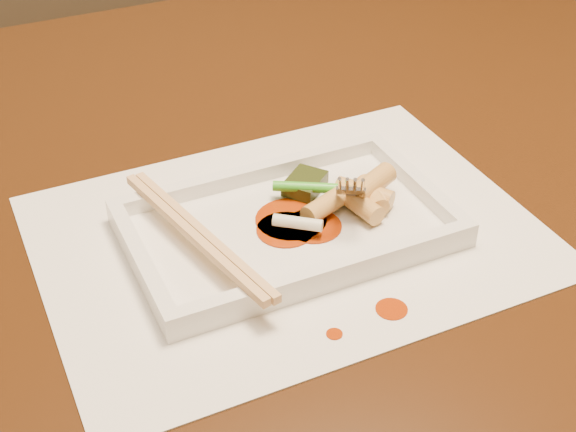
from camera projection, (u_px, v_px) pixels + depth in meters
name	position (u px, v px, depth m)	size (l,w,h in m)	color
table	(247.00, 267.00, 0.79)	(1.40, 0.90, 0.75)	black
placemat	(288.00, 234.00, 0.66)	(0.40, 0.30, 0.00)	white
sauce_splatter_a	(392.00, 309.00, 0.59)	(0.02, 0.02, 0.00)	#9E2E04
sauce_splatter_b	(334.00, 334.00, 0.57)	(0.01, 0.01, 0.00)	#9E2E04
plate_base	(288.00, 230.00, 0.66)	(0.26, 0.16, 0.01)	white
plate_rim_far	(252.00, 174.00, 0.71)	(0.26, 0.01, 0.01)	white
plate_rim_near	(330.00, 272.00, 0.60)	(0.26, 0.01, 0.01)	white
plate_rim_left	(141.00, 260.00, 0.61)	(0.01, 0.14, 0.01)	white
plate_rim_right	(417.00, 183.00, 0.69)	(0.01, 0.14, 0.01)	white
veg_piece	(305.00, 183.00, 0.69)	(0.04, 0.03, 0.01)	black
scallion_white	(298.00, 223.00, 0.64)	(0.01, 0.01, 0.04)	#EAEACC
scallion_green	(323.00, 188.00, 0.68)	(0.01, 0.01, 0.09)	#2B9B19
chopstick_a	(192.00, 235.00, 0.62)	(0.01, 0.20, 0.01)	tan
chopstick_b	(202.00, 232.00, 0.62)	(0.01, 0.20, 0.01)	tan
fork	(357.00, 119.00, 0.65)	(0.09, 0.10, 0.14)	silver
sauce_blob_0	(291.00, 219.00, 0.66)	(0.06, 0.06, 0.00)	#9E2E04
sauce_blob_1	(286.00, 230.00, 0.65)	(0.05, 0.05, 0.00)	#9E2E04
sauce_blob_2	(313.00, 226.00, 0.65)	(0.05, 0.05, 0.00)	#9E2E04
rice_cake_0	(364.00, 193.00, 0.68)	(0.02, 0.02, 0.05)	tan
rice_cake_1	(325.00, 205.00, 0.66)	(0.02, 0.02, 0.04)	tan
rice_cake_2	(371.00, 184.00, 0.68)	(0.02, 0.02, 0.05)	tan
rice_cake_3	(359.00, 204.00, 0.66)	(0.02, 0.02, 0.05)	tan
rice_cake_4	(372.00, 195.00, 0.67)	(0.02, 0.02, 0.04)	tan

